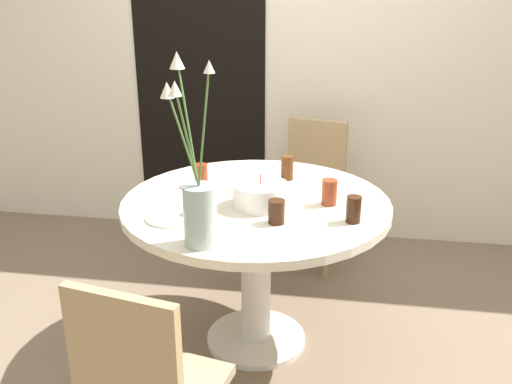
# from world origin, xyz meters

# --- Properties ---
(ground_plane) EXTENTS (16.00, 16.00, 0.00)m
(ground_plane) POSITION_xyz_m (0.00, 0.00, 0.00)
(ground_plane) COLOR #7A6651
(wall_back) EXTENTS (8.00, 0.05, 2.60)m
(wall_back) POSITION_xyz_m (0.00, 1.40, 1.30)
(wall_back) COLOR beige
(wall_back) RESTS_ON ground_plane
(doorway_panel) EXTENTS (0.90, 0.01, 2.05)m
(doorway_panel) POSITION_xyz_m (-0.61, 1.37, 1.02)
(doorway_panel) COLOR black
(doorway_panel) RESTS_ON ground_plane
(dining_table) EXTENTS (1.25, 1.25, 0.77)m
(dining_table) POSITION_xyz_m (0.00, 0.00, 0.62)
(dining_table) COLOR beige
(dining_table) RESTS_ON ground_plane
(chair_far_back) EXTENTS (0.47, 0.47, 0.90)m
(chair_far_back) POSITION_xyz_m (0.20, 1.00, 0.50)
(chair_far_back) COLOR #9E896B
(chair_far_back) RESTS_ON ground_plane
(birthday_cake) EXTENTS (0.25, 0.25, 0.15)m
(birthday_cake) POSITION_xyz_m (0.03, -0.07, 0.83)
(birthday_cake) COLOR white
(birthday_cake) RESTS_ON dining_table
(flower_vase) EXTENTS (0.21, 0.30, 0.72)m
(flower_vase) POSITION_xyz_m (-0.15, -0.49, 0.96)
(flower_vase) COLOR #9EB2AD
(flower_vase) RESTS_ON dining_table
(side_plate) EXTENTS (0.21, 0.21, 0.01)m
(side_plate) POSITION_xyz_m (-0.33, -0.27, 0.78)
(side_plate) COLOR silver
(side_plate) RESTS_ON dining_table
(drink_glass_0) EXTENTS (0.06, 0.06, 0.12)m
(drink_glass_0) POSITION_xyz_m (-0.19, -0.21, 0.83)
(drink_glass_0) COLOR #33190C
(drink_glass_0) RESTS_ON dining_table
(drink_glass_1) EXTENTS (0.06, 0.06, 0.11)m
(drink_glass_1) POSITION_xyz_m (0.44, -0.18, 0.83)
(drink_glass_1) COLOR #33190C
(drink_glass_1) RESTS_ON dining_table
(drink_glass_2) EXTENTS (0.07, 0.07, 0.10)m
(drink_glass_2) POSITION_xyz_m (0.13, -0.25, 0.82)
(drink_glass_2) COLOR #33190C
(drink_glass_2) RESTS_ON dining_table
(drink_glass_3) EXTENTS (0.06, 0.06, 0.12)m
(drink_glass_3) POSITION_xyz_m (0.11, 0.31, 0.84)
(drink_glass_3) COLOR #51280F
(drink_glass_3) RESTS_ON dining_table
(drink_glass_4) EXTENTS (0.07, 0.07, 0.12)m
(drink_glass_4) POSITION_xyz_m (0.34, -0.00, 0.83)
(drink_glass_4) COLOR maroon
(drink_glass_4) RESTS_ON dining_table
(drink_glass_5) EXTENTS (0.07, 0.07, 0.11)m
(drink_glass_5) POSITION_xyz_m (-0.30, 0.15, 0.83)
(drink_glass_5) COLOR maroon
(drink_glass_5) RESTS_ON dining_table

